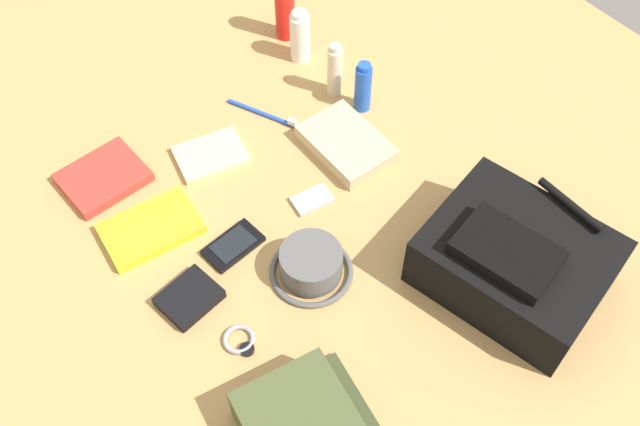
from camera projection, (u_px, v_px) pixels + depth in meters
ground_plane at (320, 227)px, 1.55m from camera, size 2.64×2.02×0.02m
backpack at (515, 261)px, 1.40m from camera, size 0.38×0.34×0.16m
bucket_hat at (311, 265)px, 1.44m from camera, size 0.17×0.17×0.07m
sunscreen_spray at (285, 9)px, 1.82m from camera, size 0.05×0.05×0.17m
toothpaste_tube at (300, 37)px, 1.78m from camera, size 0.05×0.05×0.14m
lotion_bottle at (335, 71)px, 1.71m from camera, size 0.04×0.04×0.15m
deodorant_spray at (363, 87)px, 1.68m from camera, size 0.04×0.04×0.13m
paperback_novel at (104, 178)px, 1.60m from camera, size 0.15×0.18×0.02m
travel_guidebook at (151, 229)px, 1.52m from camera, size 0.15×0.21×0.02m
cell_phone at (233, 245)px, 1.50m from camera, size 0.08×0.13×0.01m
media_player at (312, 200)px, 1.57m from camera, size 0.06×0.09×0.01m
wristwatch at (240, 341)px, 1.38m from camera, size 0.07×0.06×0.01m
toothbrush at (267, 115)px, 1.71m from camera, size 0.17×0.09×0.02m
wallet at (189, 298)px, 1.42m from camera, size 0.10×0.12×0.02m
notepad at (211, 155)px, 1.64m from camera, size 0.14×0.17×0.02m
folded_towel at (346, 144)px, 1.64m from camera, size 0.20×0.14×0.04m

